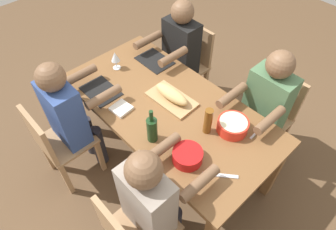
{
  "coord_description": "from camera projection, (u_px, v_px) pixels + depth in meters",
  "views": [
    {
      "loc": [
        -1.17,
        1.09,
        2.43
      ],
      "look_at": [
        0.0,
        0.0,
        0.63
      ],
      "focal_mm": 31.74,
      "sensor_mm": 36.0,
      "label": 1
    }
  ],
  "objects": [
    {
      "name": "ground_plane",
      "position": [
        168.0,
        158.0,
        2.88
      ],
      "size": [
        8.0,
        8.0,
        0.0
      ],
      "primitive_type": "plane",
      "color": "brown"
    },
    {
      "name": "dining_table",
      "position": [
        168.0,
        113.0,
        2.39
      ],
      "size": [
        1.8,
        0.91,
        0.74
      ],
      "color": "brown",
      "rests_on": "ground_plane"
    },
    {
      "name": "chair_near_right",
      "position": [
        190.0,
        61.0,
        3.11
      ],
      "size": [
        0.4,
        0.4,
        0.85
      ],
      "color": "#A87F56",
      "rests_on": "ground_plane"
    },
    {
      "name": "diner_near_right",
      "position": [
        178.0,
        51.0,
        2.87
      ],
      "size": [
        0.41,
        0.53,
        1.2
      ],
      "color": "#2D2D38",
      "rests_on": "ground_plane"
    },
    {
      "name": "chair_near_left",
      "position": [
        270.0,
        112.0,
        2.63
      ],
      "size": [
        0.4,
        0.4,
        0.85
      ],
      "color": "#A87F56",
      "rests_on": "ground_plane"
    },
    {
      "name": "diner_near_left",
      "position": [
        264.0,
        106.0,
        2.39
      ],
      "size": [
        0.41,
        0.53,
        1.2
      ],
      "color": "#2D2D38",
      "rests_on": "ground_plane"
    },
    {
      "name": "diner_far_left",
      "position": [
        153.0,
        199.0,
        1.85
      ],
      "size": [
        0.41,
        0.53,
        1.2
      ],
      "color": "#2D2D38",
      "rests_on": "ground_plane"
    },
    {
      "name": "chair_far_right",
      "position": [
        57.0,
        142.0,
        2.41
      ],
      "size": [
        0.4,
        0.4,
        0.85
      ],
      "color": "#A87F56",
      "rests_on": "ground_plane"
    },
    {
      "name": "diner_far_right",
      "position": [
        70.0,
        113.0,
        2.34
      ],
      "size": [
        0.41,
        0.53,
        1.2
      ],
      "color": "#2D2D38",
      "rests_on": "ground_plane"
    },
    {
      "name": "serving_bowl_salad",
      "position": [
        188.0,
        155.0,
        1.96
      ],
      "size": [
        0.21,
        0.21,
        0.09
      ],
      "color": "red",
      "rests_on": "dining_table"
    },
    {
      "name": "serving_bowl_pasta",
      "position": [
        233.0,
        125.0,
        2.13
      ],
      "size": [
        0.23,
        0.23,
        0.09
      ],
      "color": "red",
      "rests_on": "dining_table"
    },
    {
      "name": "cutting_board",
      "position": [
        172.0,
        99.0,
        2.36
      ],
      "size": [
        0.41,
        0.24,
        0.02
      ],
      "primitive_type": "cube",
      "rotation": [
        0.0,
        0.0,
        0.04
      ],
      "color": "tan",
      "rests_on": "dining_table"
    },
    {
      "name": "bread_loaf",
      "position": [
        172.0,
        94.0,
        2.32
      ],
      "size": [
        0.32,
        0.12,
        0.09
      ],
      "primitive_type": "ellipsoid",
      "rotation": [
        0.0,
        0.0,
        0.04
      ],
      "color": "tan",
      "rests_on": "cutting_board"
    },
    {
      "name": "wine_bottle",
      "position": [
        152.0,
        129.0,
        2.03
      ],
      "size": [
        0.08,
        0.08,
        0.29
      ],
      "color": "#193819",
      "rests_on": "dining_table"
    },
    {
      "name": "beer_bottle",
      "position": [
        208.0,
        121.0,
        2.08
      ],
      "size": [
        0.06,
        0.06,
        0.22
      ],
      "primitive_type": "cylinder",
      "color": "brown",
      "rests_on": "dining_table"
    },
    {
      "name": "wine_glass",
      "position": [
        115.0,
        57.0,
        2.55
      ],
      "size": [
        0.08,
        0.08,
        0.17
      ],
      "color": "silver",
      "rests_on": "dining_table"
    },
    {
      "name": "placemat_near_right",
      "position": [
        155.0,
        61.0,
        2.7
      ],
      "size": [
        0.32,
        0.23,
        0.01
      ],
      "primitive_type": "cube",
      "color": "black",
      "rests_on": "dining_table"
    },
    {
      "name": "fork_near_left",
      "position": [
        257.0,
        132.0,
        2.15
      ],
      "size": [
        0.02,
        0.17,
        0.01
      ],
      "primitive_type": "cube",
      "rotation": [
        0.0,
        0.0,
        0.05
      ],
      "color": "silver",
      "rests_on": "dining_table"
    },
    {
      "name": "placemat_far_right",
      "position": [
        101.0,
        91.0,
        2.44
      ],
      "size": [
        0.32,
        0.23,
        0.01
      ],
      "primitive_type": "cube",
      "color": "black",
      "rests_on": "dining_table"
    },
    {
      "name": "carving_knife",
      "position": [
        220.0,
        175.0,
        1.91
      ],
      "size": [
        0.19,
        0.17,
        0.01
      ],
      "primitive_type": "cube",
      "rotation": [
        0.0,
        0.0,
        0.71
      ],
      "color": "silver",
      "rests_on": "dining_table"
    },
    {
      "name": "napkin_stack",
      "position": [
        121.0,
        108.0,
        2.29
      ],
      "size": [
        0.15,
        0.15,
        0.02
      ],
      "primitive_type": "cube",
      "rotation": [
        0.0,
        0.0,
        0.1
      ],
      "color": "white",
      "rests_on": "dining_table"
    }
  ]
}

